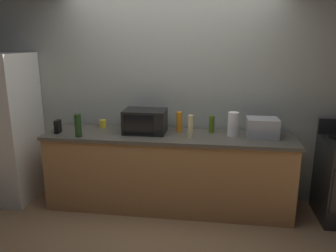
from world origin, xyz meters
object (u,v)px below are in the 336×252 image
object	(u,v)px
refrigerator	(2,128)
paper_towel_roll	(233,124)
cordless_phone	(58,127)
bottle_hand_soap	(190,127)
toaster_oven	(262,128)
bottle_dish_soap	(179,122)
bottle_wine	(78,126)
microwave	(145,121)
mug_yellow	(103,124)
bottle_olive_oil	(212,124)

from	to	relation	value
refrigerator	paper_towel_roll	size ratio (longest dim) A/B	6.67
refrigerator	cordless_phone	distance (m)	0.79
cordless_phone	bottle_hand_soap	bearing A→B (deg)	-3.68
toaster_oven	bottle_dish_soap	bearing A→B (deg)	175.49
bottle_dish_soap	toaster_oven	bearing A→B (deg)	-4.51
bottle_wine	toaster_oven	bearing A→B (deg)	7.96
refrigerator	microwave	distance (m)	1.78
toaster_oven	bottle_dish_soap	world-z (taller)	bottle_dish_soap
toaster_oven	paper_towel_roll	distance (m)	0.32
refrigerator	mug_yellow	size ratio (longest dim) A/B	19.27
mug_yellow	microwave	bearing A→B (deg)	-15.85
cordless_phone	bottle_wine	world-z (taller)	bottle_wine
microwave	bottle_wine	distance (m)	0.75
toaster_oven	bottle_olive_oil	distance (m)	0.57
refrigerator	cordless_phone	xyz separation A→B (m)	(0.78, -0.11, 0.07)
microwave	bottle_wine	bearing A→B (deg)	-158.86
microwave	cordless_phone	size ratio (longest dim) A/B	3.20
refrigerator	paper_towel_roll	distance (m)	2.78
refrigerator	bottle_wine	bearing A→B (deg)	-11.69
refrigerator	paper_towel_roll	world-z (taller)	refrigerator
bottle_wine	microwave	bearing A→B (deg)	21.14
paper_towel_roll	bottle_dish_soap	bearing A→B (deg)	172.20
paper_towel_roll	bottle_wine	world-z (taller)	paper_towel_roll
microwave	paper_towel_roll	size ratio (longest dim) A/B	1.78
refrigerator	mug_yellow	xyz separation A→B (m)	(1.21, 0.21, 0.05)
refrigerator	bottle_dish_soap	distance (m)	2.17
bottle_dish_soap	mug_yellow	world-z (taller)	bottle_dish_soap
cordless_phone	bottle_hand_soap	xyz separation A→B (m)	(1.53, -0.00, 0.05)
refrigerator	bottle_wine	world-z (taller)	refrigerator
toaster_oven	bottle_hand_soap	bearing A→B (deg)	-167.73
paper_towel_roll	cordless_phone	size ratio (longest dim) A/B	1.80
refrigerator	bottle_wine	size ratio (longest dim) A/B	7.10
bottle_wine	cordless_phone	bearing A→B (deg)	159.04
paper_towel_roll	microwave	bearing A→B (deg)	-179.87
refrigerator	bottle_hand_soap	xyz separation A→B (m)	(2.31, -0.11, 0.13)
mug_yellow	bottle_wine	bearing A→B (deg)	-107.47
paper_towel_roll	bottle_dish_soap	size ratio (longest dim) A/B	1.13
bottle_dish_soap	bottle_wine	distance (m)	1.14
microwave	refrigerator	bearing A→B (deg)	-178.45
toaster_oven	bottle_wine	world-z (taller)	bottle_wine
bottle_hand_soap	bottle_olive_oil	xyz separation A→B (m)	(0.23, 0.26, -0.03)
bottle_dish_soap	bottle_hand_soap	world-z (taller)	bottle_hand_soap
microwave	mug_yellow	xyz separation A→B (m)	(-0.56, 0.16, -0.09)
bottle_olive_oil	mug_yellow	world-z (taller)	bottle_olive_oil
refrigerator	bottle_hand_soap	distance (m)	2.32
microwave	toaster_oven	distance (m)	1.32
paper_towel_roll	mug_yellow	world-z (taller)	paper_towel_roll
toaster_oven	cordless_phone	size ratio (longest dim) A/B	2.27
mug_yellow	toaster_oven	bearing A→B (deg)	-4.48
bottle_olive_oil	bottle_hand_soap	bearing A→B (deg)	-130.97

